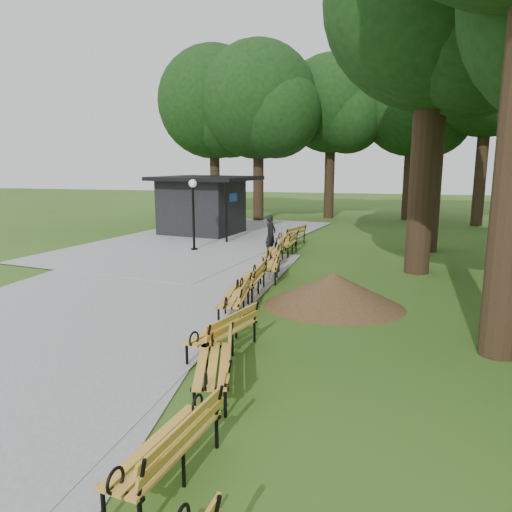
% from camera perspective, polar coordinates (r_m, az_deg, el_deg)
% --- Properties ---
extents(ground, '(100.00, 100.00, 0.00)m').
position_cam_1_polar(ground, '(8.86, -6.60, -13.08)').
color(ground, '#2D5418').
rests_on(ground, ground).
extents(path, '(12.00, 38.00, 0.06)m').
position_cam_1_polar(path, '(13.10, -18.73, -5.44)').
color(path, gray).
rests_on(path, ground).
extents(person, '(0.53, 0.66, 1.55)m').
position_cam_1_polar(person, '(19.25, 1.73, 2.55)').
color(person, black).
rests_on(person, ground).
extents(kiosk, '(5.25, 4.76, 2.89)m').
position_cam_1_polar(kiosk, '(24.67, -6.38, 5.91)').
color(kiosk, black).
rests_on(kiosk, ground).
extents(lamp_post, '(0.32, 0.32, 2.90)m').
position_cam_1_polar(lamp_post, '(19.88, -7.38, 6.60)').
color(lamp_post, black).
rests_on(lamp_post, ground).
extents(dirt_mound, '(2.99, 2.99, 0.86)m').
position_cam_1_polar(dirt_mound, '(12.44, 9.10, -3.94)').
color(dirt_mound, '#47301C').
rests_on(dirt_mound, ground).
extents(bench_1, '(0.92, 1.98, 0.88)m').
position_cam_1_polar(bench_1, '(5.99, -10.48, -21.13)').
color(bench_1, gold).
rests_on(bench_1, ground).
extents(bench_2, '(1.11, 2.00, 0.88)m').
position_cam_1_polar(bench_2, '(7.92, -5.07, -12.60)').
color(bench_2, gold).
rests_on(bench_2, ground).
extents(bench_3, '(1.16, 2.00, 0.88)m').
position_cam_1_polar(bench_3, '(9.36, -3.93, -8.79)').
color(bench_3, gold).
rests_on(bench_3, ground).
extents(bench_4, '(0.85, 1.96, 0.88)m').
position_cam_1_polar(bench_4, '(11.57, -2.56, -4.89)').
color(bench_4, gold).
rests_on(bench_4, ground).
extents(bench_5, '(0.70, 1.92, 0.88)m').
position_cam_1_polar(bench_5, '(13.30, -0.67, -2.76)').
color(bench_5, gold).
rests_on(bench_5, ground).
extents(bench_6, '(0.87, 1.96, 0.88)m').
position_cam_1_polar(bench_6, '(15.14, 1.67, -1.07)').
color(bench_6, gold).
rests_on(bench_6, ground).
extents(bench_7, '(0.72, 1.93, 0.88)m').
position_cam_1_polar(bench_7, '(17.24, 2.04, 0.42)').
color(bench_7, gold).
rests_on(bench_7, ground).
extents(bench_8, '(0.71, 1.92, 0.88)m').
position_cam_1_polar(bench_8, '(19.16, 3.61, 1.48)').
color(bench_8, gold).
rests_on(bench_8, ground).
extents(bench_9, '(1.24, 2.00, 0.88)m').
position_cam_1_polar(bench_9, '(21.09, 4.10, 2.35)').
color(bench_9, gold).
rests_on(bench_9, ground).
extents(lawn_tree_4, '(6.20, 6.20, 11.53)m').
position_cam_1_polar(lawn_tree_4, '(21.38, 20.93, 23.15)').
color(lawn_tree_4, black).
rests_on(lawn_tree_4, ground).
extents(tree_backdrop, '(35.76, 9.82, 16.51)m').
position_cam_1_polar(tree_backdrop, '(31.20, 22.08, 18.81)').
color(tree_backdrop, black).
rests_on(tree_backdrop, ground).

